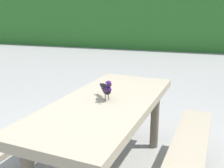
{
  "coord_description": "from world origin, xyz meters",
  "views": [
    {
      "loc": [
        0.78,
        -1.7,
        1.47
      ],
      "look_at": [
        0.1,
        0.43,
        0.84
      ],
      "focal_mm": 41.85,
      "sensor_mm": 36.0,
      "label": 1
    }
  ],
  "objects": [
    {
      "name": "bird_grackle",
      "position": [
        0.1,
        0.27,
        0.84
      ],
      "size": [
        0.18,
        0.25,
        0.18
      ],
      "color": "black",
      "rests_on": "picnic_table_foreground"
    },
    {
      "name": "hedge_wall",
      "position": [
        0.0,
        9.08,
        1.01
      ],
      "size": [
        28.0,
        1.69,
        2.02
      ],
      "primitive_type": "cube",
      "color": "#2D6B28",
      "rests_on": "ground"
    },
    {
      "name": "picnic_table_foreground",
      "position": [
        0.09,
        0.27,
        0.56
      ],
      "size": [
        1.83,
        1.86,
        0.74
      ],
      "color": "gray",
      "rests_on": "ground"
    }
  ]
}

